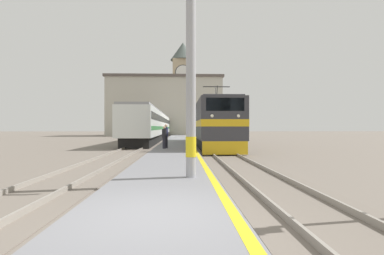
% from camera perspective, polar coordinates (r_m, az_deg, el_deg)
% --- Properties ---
extents(ground_plane, '(200.00, 200.00, 0.00)m').
position_cam_1_polar(ground_plane, '(35.19, -2.79, -2.82)').
color(ground_plane, '#70665B').
extents(platform, '(3.01, 140.00, 0.26)m').
position_cam_1_polar(platform, '(30.19, -2.91, -3.04)').
color(platform, slate).
rests_on(platform, ground).
extents(rail_track_near, '(2.84, 140.00, 0.16)m').
position_cam_1_polar(rail_track_near, '(30.30, 2.97, -3.21)').
color(rail_track_near, '#70665B').
rests_on(rail_track_near, ground).
extents(rail_track_far, '(2.84, 140.00, 0.16)m').
position_cam_1_polar(rail_track_far, '(30.43, -9.23, -3.20)').
color(rail_track_far, '#70665B').
rests_on(rail_track_far, ground).
extents(locomotive_train, '(2.92, 18.23, 4.83)m').
position_cam_1_polar(locomotive_train, '(27.05, 3.56, 0.51)').
color(locomotive_train, black).
rests_on(locomotive_train, ground).
extents(passenger_train, '(2.92, 47.08, 3.70)m').
position_cam_1_polar(passenger_train, '(46.62, -6.72, 0.34)').
color(passenger_train, black).
rests_on(passenger_train, ground).
extents(catenary_mast, '(2.66, 0.31, 7.78)m').
position_cam_1_polar(catenary_mast, '(9.17, 0.26, 14.93)').
color(catenary_mast, '#9E9EA3').
rests_on(catenary_mast, platform).
extents(person_on_platform, '(0.34, 0.34, 1.71)m').
position_cam_1_polar(person_on_platform, '(21.79, -4.98, -1.51)').
color(person_on_platform, '#23232D').
rests_on(person_on_platform, platform).
extents(second_waiting_passenger, '(0.34, 0.34, 1.57)m').
position_cam_1_polar(second_waiting_passenger, '(21.09, -5.29, -1.77)').
color(second_waiting_passenger, '#23232D').
rests_on(second_waiting_passenger, platform).
extents(clock_tower, '(6.07, 6.07, 22.41)m').
position_cam_1_polar(clock_tower, '(73.37, -1.73, 8.13)').
color(clock_tower, tan).
rests_on(clock_tower, ground).
extents(station_building, '(23.77, 10.20, 12.25)m').
position_cam_1_polar(station_building, '(63.85, -5.11, 3.97)').
color(station_building, '#B7B2A3').
rests_on(station_building, ground).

